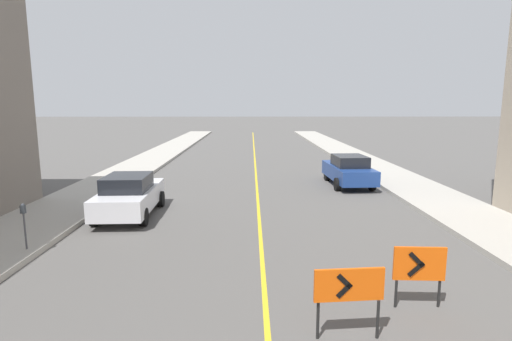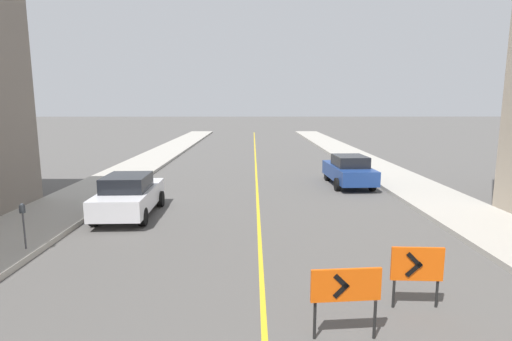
% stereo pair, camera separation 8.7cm
% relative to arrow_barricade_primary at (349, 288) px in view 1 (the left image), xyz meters
% --- Properties ---
extents(lane_stripe, '(0.12, 71.48, 0.01)m').
position_rel_arrow_barricade_primary_xyz_m(lane_stripe, '(-1.43, 17.87, -0.96)').
color(lane_stripe, gold).
rests_on(lane_stripe, ground_plane).
extents(sidewalk_left, '(3.14, 71.48, 0.18)m').
position_rel_arrow_barricade_primary_xyz_m(sidewalk_left, '(-9.23, 17.87, -0.88)').
color(sidewalk_left, '#ADA89E').
rests_on(sidewalk_left, ground_plane).
extents(sidewalk_right, '(3.14, 71.48, 0.18)m').
position_rel_arrow_barricade_primary_xyz_m(sidewalk_right, '(6.37, 17.87, -0.88)').
color(sidewalk_right, '#ADA89E').
rests_on(sidewalk_right, ground_plane).
extents(arrow_barricade_primary, '(1.27, 0.16, 1.33)m').
position_rel_arrow_barricade_primary_xyz_m(arrow_barricade_primary, '(0.00, 0.00, 0.00)').
color(arrow_barricade_primary, '#EF560C').
rests_on(arrow_barricade_primary, ground_plane).
extents(arrow_barricade_secondary, '(1.06, 0.12, 1.31)m').
position_rel_arrow_barricade_primary_xyz_m(arrow_barricade_secondary, '(1.72, 1.11, -0.07)').
color(arrow_barricade_secondary, '#EF560C').
rests_on(arrow_barricade_secondary, ground_plane).
extents(parked_car_curb_near, '(1.95, 4.36, 1.59)m').
position_rel_arrow_barricade_primary_xyz_m(parked_car_curb_near, '(-6.31, 8.11, -0.17)').
color(parked_car_curb_near, silver).
rests_on(parked_car_curb_near, ground_plane).
extents(parked_car_curb_mid, '(2.01, 4.38, 1.59)m').
position_rel_arrow_barricade_primary_xyz_m(parked_car_curb_mid, '(3.34, 13.73, -0.17)').
color(parked_car_curb_mid, navy).
rests_on(parked_car_curb_mid, ground_plane).
extents(parking_meter_far_curb, '(0.12, 0.11, 1.31)m').
position_rel_arrow_barricade_primary_xyz_m(parking_meter_far_curb, '(-8.01, 4.14, 0.13)').
color(parking_meter_far_curb, '#4C4C51').
rests_on(parking_meter_far_curb, sidewalk_left).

